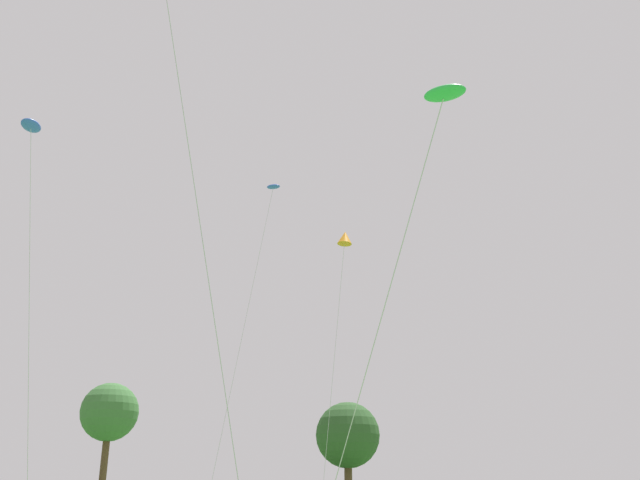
{
  "coord_description": "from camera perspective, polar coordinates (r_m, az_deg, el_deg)",
  "views": [
    {
      "loc": [
        -8.15,
        -4.59,
        1.68
      ],
      "look_at": [
        -0.84,
        9.72,
        7.5
      ],
      "focal_mm": 37.32,
      "sensor_mm": 36.0,
      "label": 1
    }
  ],
  "objects": [
    {
      "name": "tree_pine_center",
      "position": [
        58.55,
        2.39,
        -16.38
      ],
      "size": [
        5.41,
        5.41,
        8.0
      ],
      "color": "#513823",
      "rests_on": "ground"
    },
    {
      "name": "small_kite_box_yellow",
      "position": [
        22.39,
        -23.54,
        8.41
      ],
      "size": [
        1.97,
        0.93,
        12.09
      ],
      "rotation": [
        0.0,
        0.0,
        0.92
      ],
      "color": "blue",
      "rests_on": "ground"
    },
    {
      "name": "small_kite_diamond_red",
      "position": [
        35.35,
        -4.18,
        3.79
      ],
      "size": [
        3.87,
        2.16,
        16.54
      ],
      "rotation": [
        0.0,
        0.0,
        2.35
      ],
      "color": "blue",
      "rests_on": "ground"
    },
    {
      "name": "small_kite_triangle_green",
      "position": [
        11.52,
        10.38,
        11.31
      ],
      "size": [
        0.78,
        5.34,
        7.85
      ],
      "rotation": [
        0.0,
        0.0,
        -0.9
      ],
      "color": "green",
      "rests_on": "ground"
    },
    {
      "name": "small_kite_delta_white",
      "position": [
        34.28,
        2.14,
        0.1
      ],
      "size": [
        2.19,
        1.03,
        13.83
      ],
      "rotation": [
        0.0,
        0.0,
        1.61
      ],
      "color": "orange",
      "rests_on": "ground"
    },
    {
      "name": "tree_oak_right",
      "position": [
        74.37,
        -17.61,
        -13.93
      ],
      "size": [
        5.92,
        5.92,
        11.31
      ],
      "color": "#513823",
      "rests_on": "ground"
    }
  ]
}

